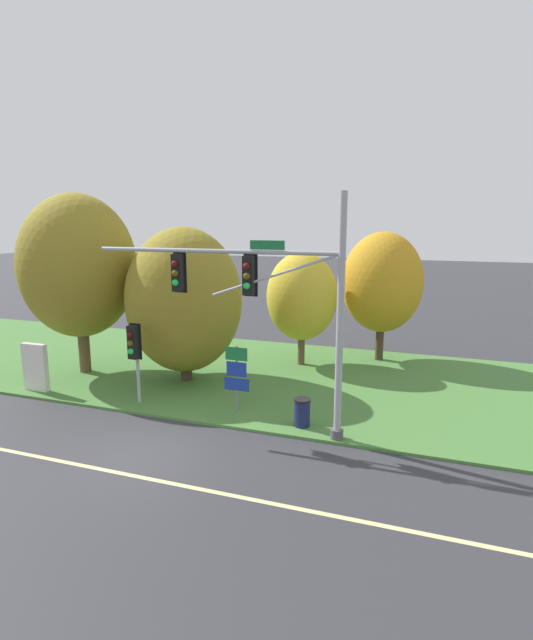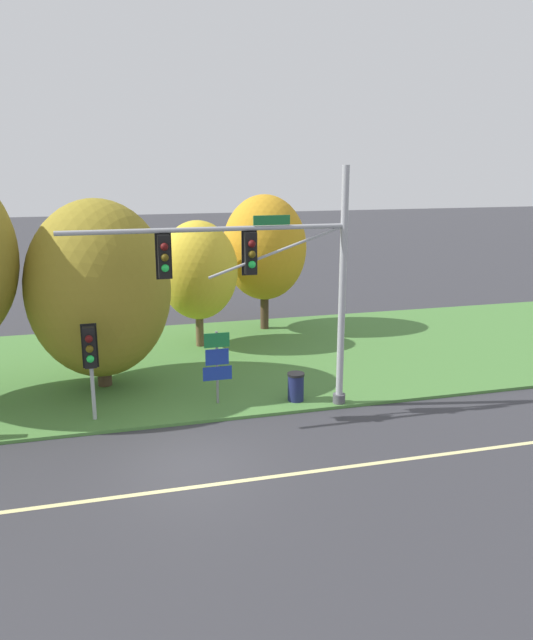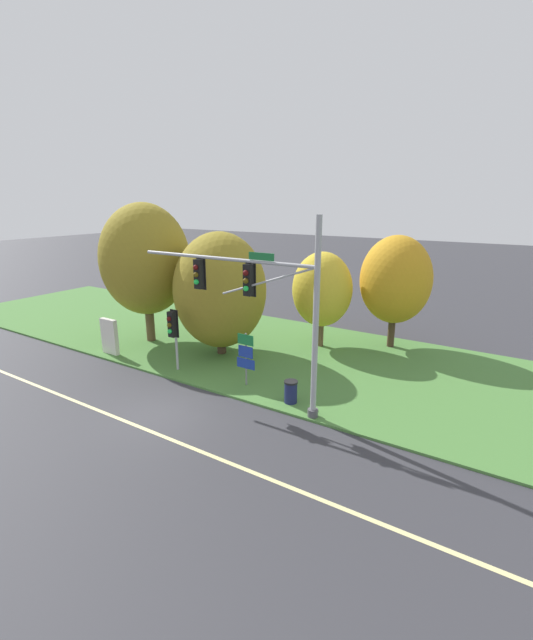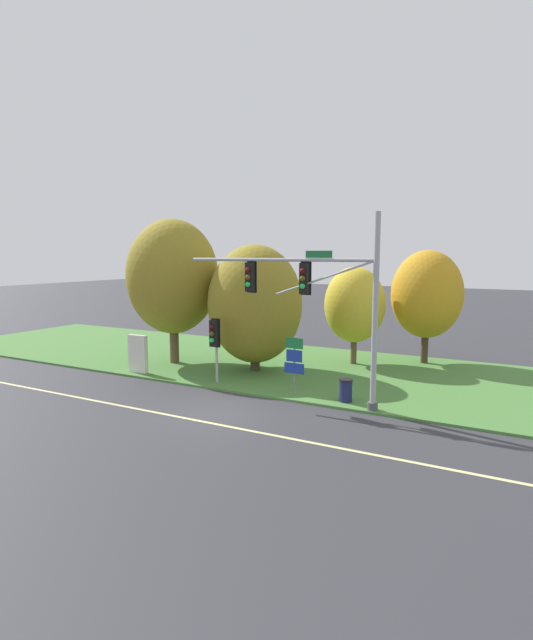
{
  "view_description": "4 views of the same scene",
  "coord_description": "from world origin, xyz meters",
  "px_view_note": "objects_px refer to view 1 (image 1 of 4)",
  "views": [
    {
      "loc": [
        8.09,
        -11.55,
        6.71
      ],
      "look_at": [
        2.41,
        4.16,
        3.39
      ],
      "focal_mm": 28.0,
      "sensor_mm": 36.0,
      "label": 1
    },
    {
      "loc": [
        -1.88,
        -14.8,
        7.66
      ],
      "look_at": [
        2.95,
        3.29,
        2.88
      ],
      "focal_mm": 35.0,
      "sensor_mm": 36.0,
      "label": 2
    },
    {
      "loc": [
        11.61,
        -10.48,
        8.05
      ],
      "look_at": [
        2.07,
        4.47,
        3.01
      ],
      "focal_mm": 24.0,
      "sensor_mm": 36.0,
      "label": 3
    },
    {
      "loc": [
        10.47,
        -15.37,
        5.99
      ],
      "look_at": [
        0.13,
        3.67,
        3.15
      ],
      "focal_mm": 28.0,
      "sensor_mm": 36.0,
      "label": 4
    }
  ],
  "objects_px": {
    "tree_nearest_road": "(78,266)",
    "tree_mid_verge": "(382,283)",
    "info_kiosk": "(35,367)",
    "traffic_signal_mast": "(267,295)",
    "trash_bin": "(302,412)",
    "tree_behind_signpost": "(302,297)",
    "pedestrian_signal_near_kerb": "(134,347)",
    "tree_left_of_mast": "(184,300)",
    "route_sign_post": "(237,373)"
  },
  "relations": [
    {
      "from": "tree_left_of_mast",
      "to": "trash_bin",
      "type": "xyz_separation_m",
      "value": [
        5.98,
        -3.09,
        -2.93
      ]
    },
    {
      "from": "tree_nearest_road",
      "to": "tree_behind_signpost",
      "type": "distance_m",
      "value": 9.92
    },
    {
      "from": "tree_nearest_road",
      "to": "tree_behind_signpost",
      "type": "bearing_deg",
      "value": 26.8
    },
    {
      "from": "tree_left_of_mast",
      "to": "tree_mid_verge",
      "type": "xyz_separation_m",
      "value": [
        7.3,
        5.92,
        0.36
      ]
    },
    {
      "from": "tree_nearest_road",
      "to": "tree_behind_signpost",
      "type": "height_order",
      "value": "tree_nearest_road"
    },
    {
      "from": "pedestrian_signal_near_kerb",
      "to": "tree_nearest_road",
      "type": "relative_size",
      "value": 0.38
    },
    {
      "from": "traffic_signal_mast",
      "to": "tree_nearest_road",
      "type": "distance_m",
      "value": 10.26
    },
    {
      "from": "tree_nearest_road",
      "to": "trash_bin",
      "type": "relative_size",
      "value": 8.39
    },
    {
      "from": "tree_nearest_road",
      "to": "info_kiosk",
      "type": "bearing_deg",
      "value": -92.33
    },
    {
      "from": "traffic_signal_mast",
      "to": "tree_left_of_mast",
      "type": "bearing_deg",
      "value": 143.62
    },
    {
      "from": "tree_nearest_road",
      "to": "tree_mid_verge",
      "type": "distance_m",
      "value": 13.75
    },
    {
      "from": "tree_left_of_mast",
      "to": "tree_behind_signpost",
      "type": "distance_m",
      "value": 5.55
    },
    {
      "from": "traffic_signal_mast",
      "to": "route_sign_post",
      "type": "relative_size",
      "value": 3.55
    },
    {
      "from": "route_sign_post",
      "to": "tree_nearest_road",
      "type": "height_order",
      "value": "tree_nearest_road"
    },
    {
      "from": "pedestrian_signal_near_kerb",
      "to": "tree_mid_verge",
      "type": "relative_size",
      "value": 0.49
    },
    {
      "from": "pedestrian_signal_near_kerb",
      "to": "tree_mid_verge",
      "type": "height_order",
      "value": "tree_mid_verge"
    },
    {
      "from": "pedestrian_signal_near_kerb",
      "to": "tree_behind_signpost",
      "type": "height_order",
      "value": "tree_behind_signpost"
    },
    {
      "from": "pedestrian_signal_near_kerb",
      "to": "route_sign_post",
      "type": "relative_size",
      "value": 1.25
    },
    {
      "from": "route_sign_post",
      "to": "tree_behind_signpost",
      "type": "bearing_deg",
      "value": 85.91
    },
    {
      "from": "tree_mid_verge",
      "to": "route_sign_post",
      "type": "bearing_deg",
      "value": -113.97
    },
    {
      "from": "tree_left_of_mast",
      "to": "trash_bin",
      "type": "bearing_deg",
      "value": -27.31
    },
    {
      "from": "tree_nearest_road",
      "to": "tree_mid_verge",
      "type": "bearing_deg",
      "value": 28.05
    },
    {
      "from": "tree_mid_verge",
      "to": "tree_behind_signpost",
      "type": "bearing_deg",
      "value": -148.8
    },
    {
      "from": "traffic_signal_mast",
      "to": "tree_behind_signpost",
      "type": "bearing_deg",
      "value": 97.65
    },
    {
      "from": "route_sign_post",
      "to": "tree_left_of_mast",
      "type": "relative_size",
      "value": 0.37
    },
    {
      "from": "tree_mid_verge",
      "to": "info_kiosk",
      "type": "distance_m",
      "value": 15.54
    },
    {
      "from": "route_sign_post",
      "to": "info_kiosk",
      "type": "relative_size",
      "value": 1.26
    },
    {
      "from": "traffic_signal_mast",
      "to": "info_kiosk",
      "type": "xyz_separation_m",
      "value": [
        -9.88,
        0.39,
        -3.45
      ]
    },
    {
      "from": "tree_mid_verge",
      "to": "traffic_signal_mast",
      "type": "bearing_deg",
      "value": -103.71
    },
    {
      "from": "tree_left_of_mast",
      "to": "tree_mid_verge",
      "type": "bearing_deg",
      "value": 39.01
    },
    {
      "from": "tree_behind_signpost",
      "to": "tree_mid_verge",
      "type": "height_order",
      "value": "tree_mid_verge"
    },
    {
      "from": "tree_nearest_road",
      "to": "trash_bin",
      "type": "distance_m",
      "value": 11.86
    },
    {
      "from": "pedestrian_signal_near_kerb",
      "to": "tree_mid_verge",
      "type": "bearing_deg",
      "value": 49.83
    },
    {
      "from": "tree_behind_signpost",
      "to": "trash_bin",
      "type": "bearing_deg",
      "value": -73.81
    },
    {
      "from": "traffic_signal_mast",
      "to": "tree_nearest_road",
      "type": "bearing_deg",
      "value": 162.27
    },
    {
      "from": "tree_behind_signpost",
      "to": "traffic_signal_mast",
      "type": "bearing_deg",
      "value": -82.35
    },
    {
      "from": "traffic_signal_mast",
      "to": "route_sign_post",
      "type": "bearing_deg",
      "value": 146.48
    },
    {
      "from": "route_sign_post",
      "to": "trash_bin",
      "type": "height_order",
      "value": "route_sign_post"
    },
    {
      "from": "tree_mid_verge",
      "to": "trash_bin",
      "type": "distance_m",
      "value": 9.67
    },
    {
      "from": "info_kiosk",
      "to": "trash_bin",
      "type": "xyz_separation_m",
      "value": [
        10.89,
        0.18,
        -0.47
      ]
    },
    {
      "from": "tree_mid_verge",
      "to": "tree_nearest_road",
      "type": "bearing_deg",
      "value": -151.95
    },
    {
      "from": "tree_mid_verge",
      "to": "info_kiosk",
      "type": "xyz_separation_m",
      "value": [
        -12.22,
        -9.18,
        -2.82
      ]
    },
    {
      "from": "route_sign_post",
      "to": "tree_behind_signpost",
      "type": "distance_m",
      "value": 6.81
    },
    {
      "from": "tree_left_of_mast",
      "to": "info_kiosk",
      "type": "height_order",
      "value": "tree_left_of_mast"
    },
    {
      "from": "tree_mid_verge",
      "to": "info_kiosk",
      "type": "relative_size",
      "value": 3.23
    },
    {
      "from": "tree_mid_verge",
      "to": "pedestrian_signal_near_kerb",
      "type": "bearing_deg",
      "value": -130.17
    },
    {
      "from": "tree_nearest_road",
      "to": "tree_mid_verge",
      "type": "height_order",
      "value": "tree_nearest_road"
    },
    {
      "from": "info_kiosk",
      "to": "pedestrian_signal_near_kerb",
      "type": "bearing_deg",
      "value": 1.48
    },
    {
      "from": "traffic_signal_mast",
      "to": "trash_bin",
      "type": "distance_m",
      "value": 4.09
    },
    {
      "from": "info_kiosk",
      "to": "route_sign_post",
      "type": "bearing_deg",
      "value": 4.02
    }
  ]
}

